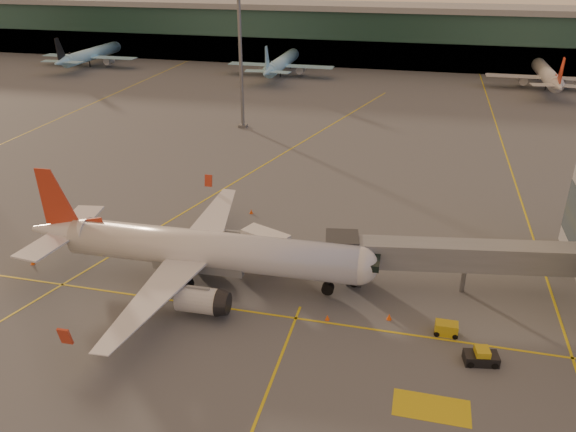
% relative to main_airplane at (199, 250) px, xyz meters
% --- Properties ---
extents(ground, '(600.00, 600.00, 0.00)m').
position_rel_main_airplane_xyz_m(ground, '(6.50, -9.25, -3.78)').
color(ground, '#4C4F54').
rests_on(ground, ground).
extents(taxi_markings, '(100.12, 173.00, 0.01)m').
position_rel_main_airplane_xyz_m(taxi_markings, '(-0.82, 35.23, -3.77)').
color(taxi_markings, gold).
rests_on(taxi_markings, ground).
extents(terminal, '(400.00, 20.00, 17.60)m').
position_rel_main_airplane_xyz_m(terminal, '(6.50, 132.54, 4.98)').
color(terminal, '#19382D').
rests_on(terminal, ground).
extents(mast_west_near, '(2.40, 2.40, 25.60)m').
position_rel_main_airplane_xyz_m(mast_west_near, '(-13.50, 56.75, 11.08)').
color(mast_west_near, slate).
rests_on(mast_west_near, ground).
extents(distant_aircraft_row, '(290.00, 34.00, 13.00)m').
position_rel_main_airplane_xyz_m(distant_aircraft_row, '(-14.50, 108.75, -3.78)').
color(distant_aircraft_row, '#94D7F7').
rests_on(distant_aircraft_row, ground).
extents(main_airplane, '(38.48, 34.60, 11.63)m').
position_rel_main_airplane_xyz_m(main_airplane, '(0.00, 0.00, 0.00)').
color(main_airplane, silver).
rests_on(main_airplane, ground).
extents(jet_bridge, '(29.93, 7.93, 5.79)m').
position_rel_main_airplane_xyz_m(jet_bridge, '(28.80, 4.89, 0.25)').
color(jet_bridge, slate).
rests_on(jet_bridge, ground).
extents(catering_truck, '(5.84, 4.21, 4.16)m').
position_rel_main_airplane_xyz_m(catering_truck, '(5.99, 4.89, -1.41)').
color(catering_truck, '#B94D1A').
rests_on(catering_truck, ground).
extents(gpu_cart, '(2.18, 1.27, 1.25)m').
position_rel_main_airplane_xyz_m(gpu_cart, '(25.66, -3.38, -3.17)').
color(gpu_cart, gold).
rests_on(gpu_cart, ground).
extents(pushback_tug, '(3.12, 2.02, 1.49)m').
position_rel_main_airplane_xyz_m(pushback_tug, '(28.57, -6.81, -3.17)').
color(pushback_tug, black).
rests_on(pushback_tug, ground).
extents(cone_nose, '(0.50, 0.50, 0.63)m').
position_rel_main_airplane_xyz_m(cone_nose, '(20.34, -2.28, -3.47)').
color(cone_nose, '#F3510C').
rests_on(cone_nose, ground).
extents(cone_tail, '(0.47, 0.47, 0.59)m').
position_rel_main_airplane_xyz_m(cone_tail, '(-20.02, -1.25, -3.49)').
color(cone_tail, '#F3510C').
rests_on(cone_tail, ground).
extents(cone_wing_left, '(0.48, 0.48, 0.61)m').
position_rel_main_airplane_xyz_m(cone_wing_left, '(0.22, 17.73, -3.49)').
color(cone_wing_left, '#F3510C').
rests_on(cone_wing_left, ground).
extents(cone_fwd, '(0.44, 0.44, 0.56)m').
position_rel_main_airplane_xyz_m(cone_fwd, '(14.54, -3.78, -3.51)').
color(cone_fwd, '#F3510C').
rests_on(cone_fwd, ground).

